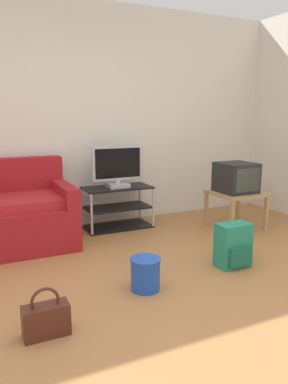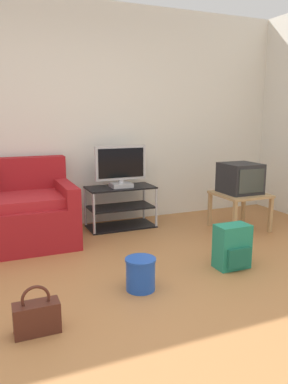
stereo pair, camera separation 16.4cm
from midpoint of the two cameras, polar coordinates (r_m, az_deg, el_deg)
name	(u,v)px [view 1 (the left image)]	position (r m, az deg, el deg)	size (l,w,h in m)	color
ground_plane	(144,320)	(2.72, -1.86, -18.82)	(9.00, 9.80, 0.02)	#B27542
wall_back	(55,117)	(4.70, -14.29, 11.01)	(9.00, 0.10, 2.70)	silver
tv_stand	(117,207)	(4.65, -5.05, -2.32)	(0.82, 0.42, 0.51)	black
flat_tv	(118,167)	(4.54, -5.07, 3.79)	(0.63, 0.22, 0.50)	#B2B2B7
side_table	(236,197)	(4.70, 12.79, -0.78)	(0.57, 0.57, 0.45)	tan
crt_tv	(236,177)	(4.67, 12.80, 2.15)	(0.42, 0.43, 0.36)	#232326
backpack	(233,245)	(3.55, 12.07, -7.92)	(0.31, 0.26, 0.40)	#238466
handbag	(46,319)	(2.59, -16.47, -17.97)	(0.29, 0.13, 0.32)	#4C2319
cleaning_bucket	(145,273)	(3.05, -1.36, -12.16)	(0.25, 0.25, 0.26)	blue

